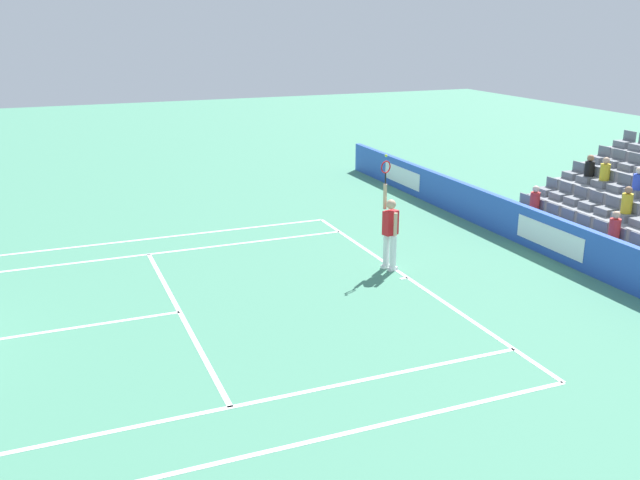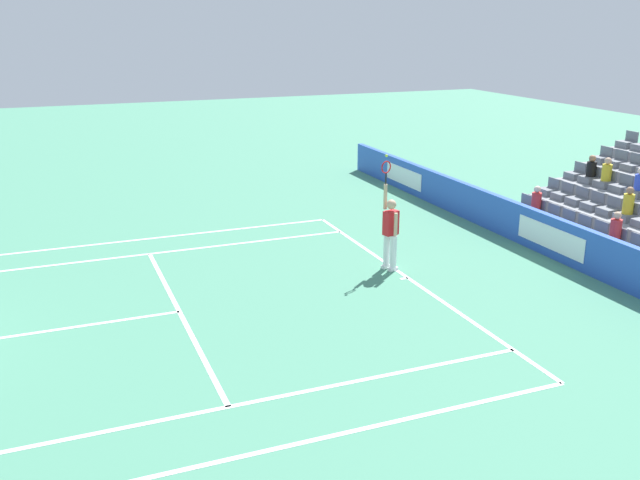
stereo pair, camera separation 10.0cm
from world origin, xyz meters
TOP-DOWN VIEW (x-y plane):
  - line_baseline at (0.00, -11.89)m, footprint 10.97×0.10m
  - line_service at (0.00, -6.40)m, footprint 8.23×0.10m
  - line_centre_service at (0.00, -3.20)m, footprint 0.10×6.40m
  - line_singles_sideline_left at (4.12, -5.95)m, footprint 0.10×11.89m
  - line_singles_sideline_right at (-4.12, -5.95)m, footprint 0.10×11.89m
  - line_doubles_sideline_left at (5.49, -5.95)m, footprint 0.10×11.89m
  - line_doubles_sideline_right at (-5.49, -5.95)m, footprint 0.10×11.89m
  - line_centre_mark at (0.00, -11.79)m, footprint 0.10×0.20m
  - sponsor_barrier at (-0.00, -16.13)m, footprint 23.90×0.22m
  - tennis_player at (0.73, -11.76)m, footprint 0.54×0.42m

SIDE VIEW (x-z plane):
  - line_baseline at x=0.00m, z-range 0.00..0.01m
  - line_service at x=0.00m, z-range 0.00..0.01m
  - line_centre_service at x=0.00m, z-range 0.00..0.01m
  - line_singles_sideline_left at x=4.12m, z-range 0.00..0.01m
  - line_singles_sideline_right at x=-4.12m, z-range 0.00..0.01m
  - line_doubles_sideline_left at x=5.49m, z-range 0.00..0.01m
  - line_doubles_sideline_right at x=-5.49m, z-range 0.00..0.01m
  - line_centre_mark at x=0.00m, z-range 0.00..0.01m
  - sponsor_barrier at x=0.00m, z-range 0.00..1.08m
  - tennis_player at x=0.73m, z-range -0.43..2.42m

